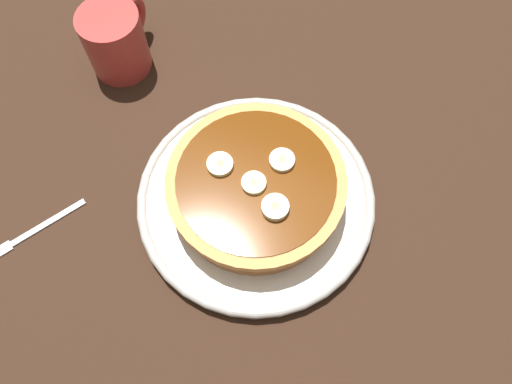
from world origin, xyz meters
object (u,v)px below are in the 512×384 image
Objects in this scene: plate at (256,199)px; banana_slice_2 at (275,207)px; banana_slice_3 at (220,164)px; fork at (28,234)px; banana_slice_0 at (250,182)px; banana_slice_1 at (282,160)px; pancake_stack at (257,189)px; coffee_mug at (116,39)px.

plate is 7.08cm from banana_slice_2.
banana_slice_3 is 24.36cm from fork.
banana_slice_0 reaches higher than plate.
banana_slice_1 is 5.71cm from banana_slice_2.
banana_slice_2 is (-2.41, -3.19, 5.84)cm from plate.
banana_slice_3 reaches higher than pancake_stack.
fork is at bearing 124.85° from banana_slice_1.
banana_slice_3 is (2.44, 7.47, -0.12)cm from banana_slice_2.
pancake_stack is 28.01cm from coffee_mug.
coffee_mug is (13.05, 24.45, -2.30)cm from banana_slice_0.
banana_slice_1 is (3.21, -1.61, 2.60)cm from pancake_stack.
coffee_mug is (12.39, 20.63, -2.32)cm from banana_slice_3.
banana_slice_0 is at bearing 131.36° from pancake_stack.
banana_slice_2 is at bearing -165.59° from banana_slice_1.
banana_slice_1 is 0.25× the size of coffee_mug.
banana_slice_3 is at bearing -52.92° from fork.
plate is 28.04cm from coffee_mug.
banana_slice_2 reaches higher than banana_slice_0.
banana_slice_3 is (0.03, 4.28, 5.72)cm from plate.
plate is 9.85× the size of banana_slice_1.
pancake_stack is 7.39× the size of banana_slice_0.
banana_slice_2 is 0.26× the size of coffee_mug.
banana_slice_3 is (0.12, 4.43, 2.61)cm from pancake_stack.
pancake_stack reaches higher than plate.
plate is 9.62× the size of banana_slice_3.
banana_slice_1 is 6.79cm from banana_slice_3.
banana_slice_2 is (-2.32, -3.03, 2.73)cm from pancake_stack.
banana_slice_3 is at bearing 71.93° from banana_slice_2.
plate is at bearing 150.45° from banana_slice_1.
fork is (-14.11, 22.98, -0.90)cm from plate.
plate is 5.75cm from banana_slice_0.
pancake_stack is at bearing -116.51° from coffee_mug.
banana_slice_0 is at bearing -118.09° from coffee_mug.
banana_slice_1 is 30.88cm from fork.
fork is at bearing -175.85° from coffee_mug.
banana_slice_0 is at bearing 149.28° from banana_slice_1.
fork is at bearing 127.08° from banana_slice_3.
coffee_mug is at bearing 61.91° from banana_slice_0.
pancake_stack is at bearing -48.64° from banana_slice_0.
pancake_stack is 2.72cm from banana_slice_0.
banana_slice_2 is 29.45cm from fork.
plate is at bearing -58.46° from fork.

